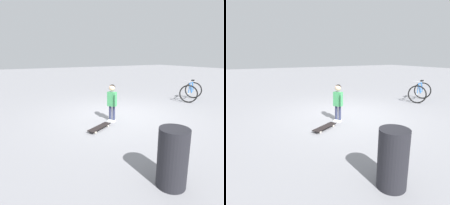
# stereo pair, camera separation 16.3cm
# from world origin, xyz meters

# --- Properties ---
(ground_plane) EXTENTS (50.00, 50.00, 0.00)m
(ground_plane) POSITION_xyz_m (0.00, 0.00, 0.00)
(ground_plane) COLOR gray
(child_person) EXTENTS (0.27, 0.41, 1.06)m
(child_person) POSITION_xyz_m (0.54, 0.41, 0.66)
(child_person) COLOR #2D3351
(child_person) RESTS_ON ground
(skateboard) EXTENTS (0.77, 0.53, 0.07)m
(skateboard) POSITION_xyz_m (1.14, 0.81, 0.06)
(skateboard) COLOR black
(skateboard) RESTS_ON ground
(bicycle_near) EXTENTS (1.28, 1.13, 0.85)m
(bicycle_near) POSITION_xyz_m (-3.66, -0.30, 0.38)
(bicycle_near) COLOR black
(bicycle_near) RESTS_ON ground
(trash_bin) EXTENTS (0.43, 0.43, 0.87)m
(trash_bin) POSITION_xyz_m (1.22, 3.31, 0.44)
(trash_bin) COLOR black
(trash_bin) RESTS_ON ground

